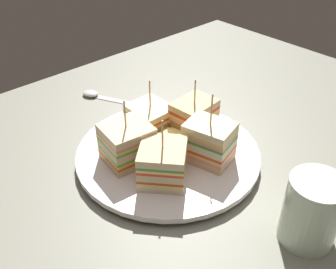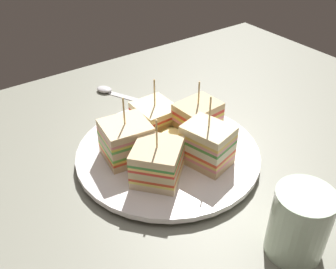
{
  "view_description": "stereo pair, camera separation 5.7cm",
  "coord_description": "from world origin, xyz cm",
  "views": [
    {
      "loc": [
        31.82,
        34.57,
        37.76
      ],
      "look_at": [
        0.0,
        0.0,
        4.52
      ],
      "focal_mm": 41.45,
      "sensor_mm": 36.0,
      "label": 1
    },
    {
      "loc": [
        27.36,
        38.19,
        37.76
      ],
      "look_at": [
        0.0,
        0.0,
        4.52
      ],
      "focal_mm": 41.45,
      "sensor_mm": 36.0,
      "label": 2
    }
  ],
  "objects": [
    {
      "name": "plate",
      "position": [
        0.0,
        0.0,
        0.92
      ],
      "size": [
        28.02,
        28.02,
        1.52
      ],
      "color": "white",
      "rests_on": "ground_plane"
    },
    {
      "name": "drinking_glass",
      "position": [
        -1.95,
        22.6,
        3.83
      ],
      "size": [
        6.69,
        6.69,
        8.92
      ],
      "color": "silver",
      "rests_on": "ground_plane"
    },
    {
      "name": "chip_pile",
      "position": [
        -1.52,
        -0.38,
        2.86
      ],
      "size": [
        6.05,
        6.17,
        2.62
      ],
      "color": "#F0D074",
      "rests_on": "plate"
    },
    {
      "name": "ground_plane",
      "position": [
        0.0,
        0.0,
        -0.9
      ],
      "size": [
        107.91,
        74.93,
        1.8
      ],
      "primitive_type": "cube",
      "color": "gray"
    },
    {
      "name": "sandwich_wedge_4",
      "position": [
        4.7,
        4.06,
        4.15
      ],
      "size": [
        9.08,
        9.03,
        9.56
      ],
      "rotation": [
        0.0,
        0.0,
        10.14
      ],
      "color": "beige",
      "rests_on": "plate"
    },
    {
      "name": "sandwich_wedge_2",
      "position": [
        -1.73,
        -5.97,
        3.76
      ],
      "size": [
        5.9,
        6.69,
        9.09
      ],
      "rotation": [
        0.0,
        0.0,
        7.86
      ],
      "color": "#DCB87D",
      "rests_on": "plate"
    },
    {
      "name": "sandwich_wedge_1",
      "position": [
        -6.18,
        -0.71,
        4.41
      ],
      "size": [
        7.06,
        5.64,
        9.61
      ],
      "rotation": [
        0.0,
        0.0,
        6.36
      ],
      "color": "beige",
      "rests_on": "plate"
    },
    {
      "name": "sandwich_wedge_3",
      "position": [
        5.72,
        -2.43,
        4.42
      ],
      "size": [
        7.44,
        6.97,
        10.05
      ],
      "rotation": [
        0.0,
        0.0,
        9.29
      ],
      "color": "#DBB784",
      "rests_on": "plate"
    },
    {
      "name": "sandwich_wedge_0",
      "position": [
        -2.97,
        5.47,
        4.61
      ],
      "size": [
        6.68,
        7.76,
        11.01
      ],
      "rotation": [
        0.0,
        0.0,
        4.97
      ],
      "color": "#DBB481",
      "rests_on": "plate"
    },
    {
      "name": "spoon",
      "position": [
        -3.12,
        -22.62,
        0.38
      ],
      "size": [
        8.2,
        14.1,
        1.0
      ],
      "rotation": [
        0.0,
        0.0,
        5.17
      ],
      "color": "silver",
      "rests_on": "ground_plane"
    }
  ]
}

